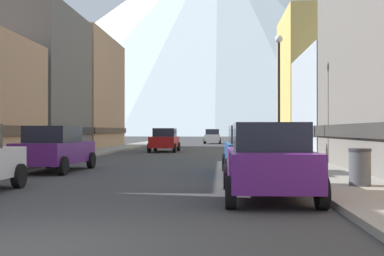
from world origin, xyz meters
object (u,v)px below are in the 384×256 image
Objects in this scene: car_right_0 at (268,160)px; streetlamp_right at (279,79)px; car_driving_1 at (165,140)px; pedestrian_0 at (298,146)px; trash_bin_right at (360,167)px; car_right_1 at (252,150)px; car_left_1 at (55,148)px; car_driving_0 at (212,136)px.

streetlamp_right is at bearing 82.00° from car_right_0.
pedestrian_0 is (7.85, -13.86, 0.01)m from car_driving_1.
streetlamp_right is (-1.00, 9.51, 3.34)m from trash_bin_right.
pedestrian_0 is at bearing -60.48° from car_driving_1.
car_right_1 reaches higher than trash_bin_right.
car_left_1 is 7.66m from car_right_1.
trash_bin_right is 0.60× the size of pedestrian_0.
car_right_0 is at bearing -149.24° from trash_bin_right.
car_right_1 is 19.62m from car_driving_1.
car_right_1 is 5.31m from trash_bin_right.
car_driving_1 is 24.82m from trash_bin_right.
car_right_1 is 5.96m from streetlamp_right.
car_left_1 is at bearing -156.79° from streetlamp_right.
pedestrian_0 reaches higher than car_right_1.
car_right_0 is at bearing -90.01° from car_right_1.
car_left_1 is 1.01× the size of car_driving_0.
streetlamp_right is at bearing -171.57° from pedestrian_0.
car_left_1 and car_right_1 have the same top height.
car_driving_0 is at bearing 95.81° from streetlamp_right.
car_right_0 is 25.60m from car_driving_1.
pedestrian_0 is at bearing 21.98° from car_left_1.
car_driving_1 is (-5.40, 25.03, 0.00)m from car_right_0.
car_left_1 is 1.01× the size of car_right_0.
car_right_0 is 0.99× the size of car_right_1.
streetlamp_right is at bearing -63.59° from car_driving_1.
car_driving_1 is 15.93m from streetlamp_right.
streetlamp_right reaches higher than car_driving_1.
car_driving_1 is at bearing 116.41° from streetlamp_right.
car_right_1 is 2.71× the size of pedestrian_0.
streetlamp_right reaches higher than car_right_1.
car_driving_0 is 2.68× the size of pedestrian_0.
car_driving_0 is 37.04m from pedestrian_0.
streetlamp_right is (1.55, 11.03, 3.09)m from car_right_0.
car_right_0 is 0.75× the size of streetlamp_right.
car_driving_0 is 1.00× the size of car_driving_1.
car_left_1 is 0.76× the size of streetlamp_right.
car_right_1 and car_driving_1 have the same top height.
car_driving_1 is at bearing 82.99° from car_left_1.
car_right_1 is at bearing 118.73° from trash_bin_right.
car_left_1 is 1.01× the size of car_driving_1.
pedestrian_0 reaches higher than car_driving_1.
car_right_1 is at bearing -86.98° from car_driving_0.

